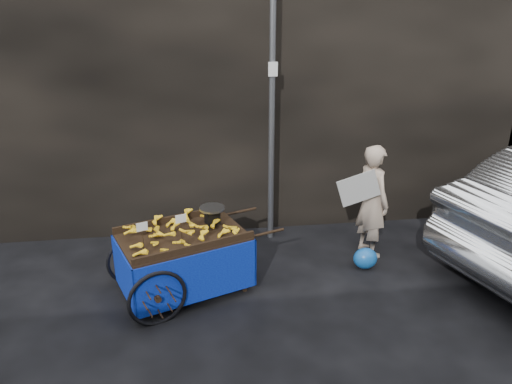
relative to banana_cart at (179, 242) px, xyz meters
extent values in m
plane|color=black|center=(0.97, -0.03, -0.65)|extent=(80.00, 80.00, 0.00)
cube|color=black|center=(-0.03, 2.57, 1.85)|extent=(11.00, 2.00, 5.00)
cylinder|color=slate|center=(1.27, 1.27, 1.35)|extent=(0.08, 0.08, 4.00)
cube|color=white|center=(1.27, 1.22, 1.75)|extent=(0.12, 0.02, 0.18)
cube|color=black|center=(0.04, 0.02, 0.05)|extent=(1.61, 1.30, 0.05)
cube|color=black|center=(-0.10, 0.40, 0.11)|extent=(1.32, 0.52, 0.09)
cube|color=black|center=(0.19, -0.37, 0.11)|extent=(1.32, 0.52, 0.09)
cube|color=black|center=(0.74, -0.10, -0.30)|extent=(0.06, 0.06, 0.70)
cube|color=black|center=(0.49, 0.56, -0.30)|extent=(0.06, 0.06, 0.70)
cylinder|color=black|center=(1.02, 0.01, 0.05)|extent=(0.42, 0.19, 0.03)
cylinder|color=black|center=(0.78, 0.66, 0.05)|extent=(0.42, 0.19, 0.03)
torus|color=black|center=(-0.24, -0.59, -0.35)|extent=(0.63, 0.27, 0.65)
torus|color=black|center=(-0.57, 0.29, -0.35)|extent=(0.63, 0.27, 0.65)
cylinder|color=black|center=(-0.41, -0.15, -0.35)|extent=(0.38, 0.93, 0.04)
cube|color=#07118E|center=(0.20, -0.40, -0.25)|extent=(1.34, 0.52, 0.59)
cube|color=#07118E|center=(-0.11, 0.43, -0.25)|extent=(1.34, 0.52, 0.59)
cube|color=#07118E|center=(-0.62, -0.23, -0.25)|extent=(0.33, 0.85, 0.59)
cube|color=#07118E|center=(0.70, 0.26, -0.25)|extent=(0.33, 0.85, 0.59)
cube|color=black|center=(0.39, 0.19, 0.19)|extent=(0.19, 0.17, 0.14)
cylinder|color=silver|center=(0.39, 0.19, 0.32)|extent=(0.38, 0.38, 0.03)
cube|color=white|center=(-0.37, -0.24, 0.33)|extent=(0.12, 0.05, 0.10)
cube|color=white|center=(0.04, -0.09, 0.33)|extent=(0.12, 0.05, 0.10)
imported|color=tan|center=(2.51, 0.62, 0.11)|extent=(0.51, 0.64, 1.53)
cube|color=#B0B0A9|center=(2.24, 0.44, 0.38)|extent=(0.59, 0.03, 0.50)
ellipsoid|color=#1658AC|center=(2.33, 0.23, -0.51)|extent=(0.31, 0.25, 0.28)
camera|label=1|loc=(0.20, -5.15, 2.64)|focal=35.00mm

